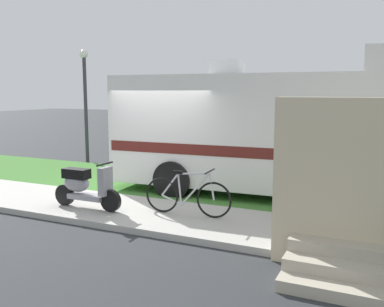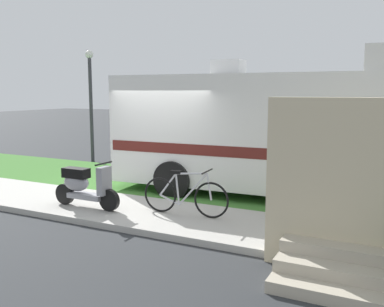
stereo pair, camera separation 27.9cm
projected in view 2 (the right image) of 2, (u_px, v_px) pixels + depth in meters
ground_plane at (155, 200)px, 9.77m from camera, size 80.00×80.00×0.00m
sidewalk at (124, 211)px, 8.70m from camera, size 24.00×2.00×0.12m
grass_strip at (185, 186)px, 11.09m from camera, size 24.00×3.40×0.08m
motorhome_rv at (278, 130)px, 9.79m from camera, size 7.55×2.75×3.35m
scooter at (84, 185)px, 8.68m from camera, size 1.60×0.50×0.97m
bicycle at (185, 195)px, 8.14m from camera, size 1.76×0.52×0.90m
porch_steps at (339, 205)px, 5.69m from camera, size 2.00×1.26×2.40m
bottle_green at (279, 235)px, 6.75m from camera, size 0.08×0.08×0.24m
street_lamp_post at (91, 94)px, 14.74m from camera, size 0.28×0.28×3.88m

